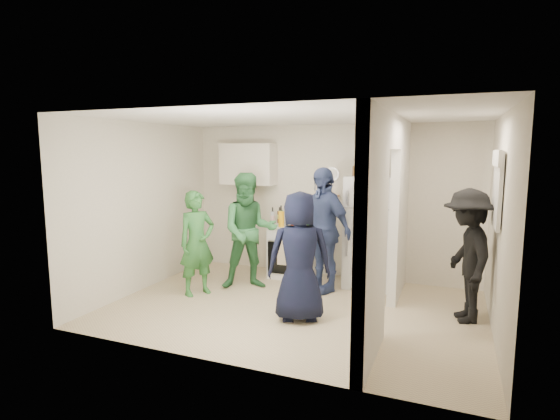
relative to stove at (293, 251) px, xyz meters
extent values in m
plane|color=#C8BA8D|center=(0.52, -1.37, -0.43)|extent=(4.80, 4.80, 0.00)
plane|color=silver|center=(0.52, 0.33, 0.82)|extent=(4.80, 0.00, 4.80)
plane|color=silver|center=(0.52, -3.07, 0.82)|extent=(4.80, 0.00, 4.80)
plane|color=silver|center=(-1.88, -1.37, 0.82)|extent=(0.00, 3.40, 3.40)
plane|color=silver|center=(2.92, -1.37, 0.82)|extent=(0.00, 3.40, 3.40)
plane|color=white|center=(0.52, -1.37, 2.07)|extent=(4.80, 4.80, 0.00)
cube|color=silver|center=(1.72, -0.27, 0.82)|extent=(0.12, 1.20, 2.50)
cube|color=silver|center=(1.72, -2.47, 0.82)|extent=(0.12, 1.20, 2.50)
cube|color=silver|center=(1.72, -1.37, 1.87)|extent=(0.12, 1.00, 0.40)
cube|color=white|center=(0.00, 0.00, 0.00)|extent=(0.73, 0.61, 0.87)
cube|color=silver|center=(-0.88, 0.15, 1.42)|extent=(0.95, 0.34, 0.70)
cube|color=silver|center=(1.26, -0.03, 0.42)|extent=(0.70, 0.68, 1.70)
cube|color=brown|center=(1.16, 0.02, 1.34)|extent=(0.35, 0.25, 0.15)
cylinder|color=navy|center=(1.16, 0.02, 1.47)|extent=(0.24, 0.24, 0.11)
cylinder|color=yellow|center=(1.48, -0.13, 1.39)|extent=(0.09, 0.09, 0.25)
cylinder|color=white|center=(0.57, 0.31, 1.27)|extent=(0.22, 0.02, 0.22)
cube|color=olive|center=(0.52, 0.28, 0.92)|extent=(0.35, 0.08, 0.03)
cube|color=black|center=(2.90, -1.17, 1.22)|extent=(0.03, 0.70, 0.80)
cube|color=white|center=(2.88, -1.17, 1.22)|extent=(0.04, 0.76, 0.86)
cube|color=white|center=(2.86, -1.17, 1.57)|extent=(0.04, 0.82, 0.18)
cylinder|color=yellow|center=(-0.12, -0.22, 0.56)|extent=(0.09, 0.09, 0.25)
cylinder|color=red|center=(0.22, -0.20, 0.49)|extent=(0.09, 0.09, 0.12)
imported|color=#37772F|center=(-0.98, -1.35, 0.32)|extent=(0.59, 0.66, 1.52)
imported|color=#347745|center=(-0.41, -0.79, 0.44)|extent=(1.07, 1.00, 1.76)
imported|color=#374079|center=(0.65, -0.49, 0.49)|extent=(1.16, 0.94, 1.84)
imported|color=black|center=(0.72, -1.72, 0.37)|extent=(0.92, 0.78, 1.61)
imported|color=black|center=(2.62, -0.98, 0.38)|extent=(0.83, 1.17, 1.63)
cylinder|color=#662E14|center=(-0.29, 0.13, 0.57)|extent=(0.08, 0.08, 0.27)
cylinder|color=#184A2D|center=(-0.17, -0.10, 0.60)|extent=(0.07, 0.07, 0.33)
cylinder|color=silver|center=(-0.10, 0.14, 0.57)|extent=(0.08, 0.08, 0.28)
cylinder|color=#5B1D10|center=(0.02, -0.06, 0.57)|extent=(0.07, 0.07, 0.28)
cylinder|color=#9BA3AB|center=(0.12, 0.18, 0.60)|extent=(0.07, 0.07, 0.33)
cylinder|color=#153B19|center=(0.16, 0.00, 0.56)|extent=(0.06, 0.06, 0.25)
cylinder|color=olive|center=(0.25, 0.16, 0.59)|extent=(0.07, 0.07, 0.31)
cylinder|color=#B3B8BF|center=(-0.32, -0.11, 0.58)|extent=(0.06, 0.06, 0.30)
cylinder|color=#53350E|center=(0.05, 0.11, 0.59)|extent=(0.06, 0.06, 0.31)
cylinder|color=#246928|center=(0.31, -0.09, 0.59)|extent=(0.07, 0.07, 0.31)
camera|label=1|loc=(2.43, -6.63, 1.66)|focal=28.00mm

